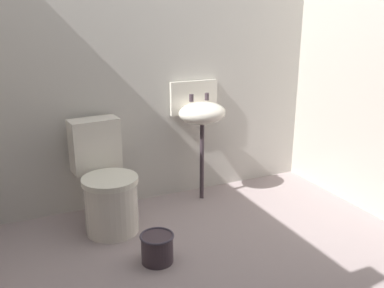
# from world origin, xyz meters

# --- Properties ---
(ground_plane) EXTENTS (3.30, 2.46, 0.08)m
(ground_plane) POSITION_xyz_m (0.00, 0.00, -0.04)
(ground_plane) COLOR gray
(wall_back) EXTENTS (3.30, 0.10, 2.36)m
(wall_back) POSITION_xyz_m (0.00, 1.08, 1.18)
(wall_back) COLOR beige
(wall_back) RESTS_ON ground
(toilet_near_wall) EXTENTS (0.44, 0.62, 0.78)m
(toilet_near_wall) POSITION_xyz_m (-0.50, 0.68, 0.32)
(toilet_near_wall) COLOR silver
(toilet_near_wall) RESTS_ON ground
(sink) EXTENTS (0.42, 0.35, 0.99)m
(sink) POSITION_xyz_m (0.36, 0.87, 0.75)
(sink) COLOR #3D3037
(sink) RESTS_ON ground
(bucket) EXTENTS (0.22, 0.22, 0.19)m
(bucket) POSITION_xyz_m (-0.33, 0.08, 0.10)
(bucket) COLOR #3D3037
(bucket) RESTS_ON ground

